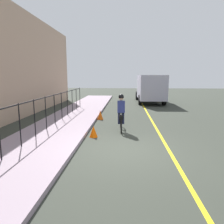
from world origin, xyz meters
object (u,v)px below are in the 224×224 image
object	(u,v)px
cyclist_lead	(121,113)
traffic_cone_far	(100,115)
traffic_cone_near	(94,131)
box_truck_background	(150,87)

from	to	relation	value
cyclist_lead	traffic_cone_far	world-z (taller)	cyclist_lead
traffic_cone_near	traffic_cone_far	bearing A→B (deg)	2.54
cyclist_lead	traffic_cone_near	world-z (taller)	cyclist_lead
traffic_cone_near	traffic_cone_far	world-z (taller)	traffic_cone_far
box_truck_background	traffic_cone_far	world-z (taller)	box_truck_background
cyclist_lead	traffic_cone_far	xyz separation A→B (m)	(2.65, 1.37, -0.62)
cyclist_lead	box_truck_background	world-z (taller)	box_truck_background
box_truck_background	traffic_cone_far	distance (m)	9.75
cyclist_lead	traffic_cone_near	bearing A→B (deg)	131.96
traffic_cone_near	traffic_cone_far	xyz separation A→B (m)	(3.82, 0.17, 0.04)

